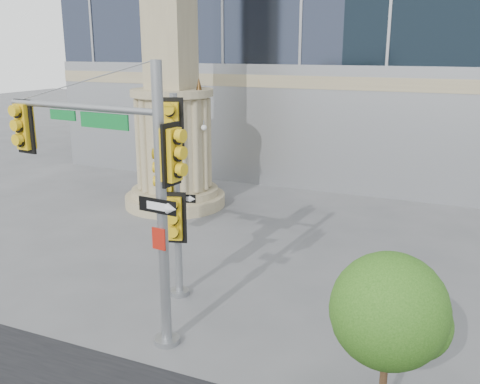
% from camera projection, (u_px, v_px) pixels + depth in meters
% --- Properties ---
extents(ground, '(120.00, 120.00, 0.00)m').
position_uv_depth(ground, '(199.00, 325.00, 13.54)').
color(ground, '#545456').
rests_on(ground, ground).
extents(monument, '(4.40, 4.40, 16.60)m').
position_uv_depth(monument, '(171.00, 79.00, 22.37)').
color(monument, '#9A8A68').
rests_on(monument, ground).
extents(main_signal_pole, '(5.07, 0.96, 6.57)m').
position_uv_depth(main_signal_pole, '(119.00, 171.00, 12.24)').
color(main_signal_pole, slate).
rests_on(main_signal_pole, ground).
extents(secondary_signal_pole, '(1.06, 0.75, 5.67)m').
position_uv_depth(secondary_signal_pole, '(173.00, 182.00, 14.23)').
color(secondary_signal_pole, slate).
rests_on(secondary_signal_pole, ground).
extents(street_tree, '(2.16, 2.11, 3.37)m').
position_uv_depth(street_tree, '(391.00, 315.00, 9.48)').
color(street_tree, '#9A8A68').
rests_on(street_tree, ground).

